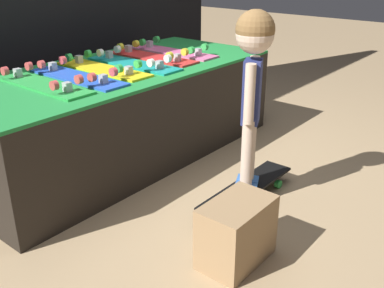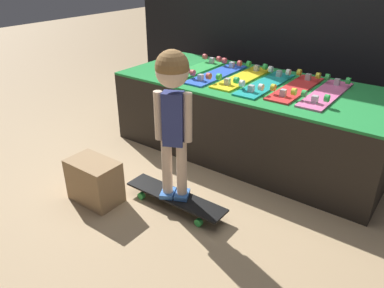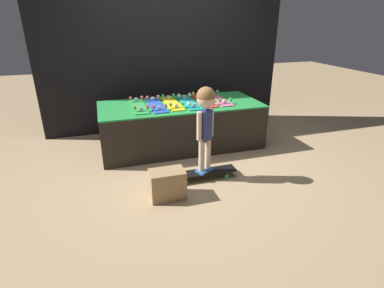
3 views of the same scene
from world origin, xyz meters
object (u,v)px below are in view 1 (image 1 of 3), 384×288
at_px(skateboard_green_on_rack, 42,83).
at_px(child, 253,68).
at_px(skateboard_blue_on_rack, 77,76).
at_px(skateboard_on_floor, 246,189).
at_px(skateboard_teal_on_rack, 133,63).
at_px(skateboard_pink_on_rack, 173,51).
at_px(skateboard_yellow_on_rack, 103,68).
at_px(storage_box, 237,232).
at_px(skateboard_red_on_rack, 152,56).

xyz_separation_m(skateboard_green_on_rack, child, (0.59, -1.07, 0.14)).
distance_m(skateboard_blue_on_rack, child, 1.11).
xyz_separation_m(skateboard_on_floor, child, (0.00, -0.00, 0.72)).
xyz_separation_m(skateboard_teal_on_rack, skateboard_pink_on_rack, (0.47, 0.05, 0.00)).
relative_size(skateboard_blue_on_rack, skateboard_on_floor, 0.98).
distance_m(skateboard_teal_on_rack, skateboard_on_floor, 1.20).
xyz_separation_m(skateboard_blue_on_rack, skateboard_on_floor, (0.35, -1.05, -0.58)).
relative_size(skateboard_blue_on_rack, skateboard_teal_on_rack, 1.00).
distance_m(skateboard_blue_on_rack, skateboard_pink_on_rack, 0.95).
relative_size(skateboard_yellow_on_rack, skateboard_teal_on_rack, 1.00).
bearing_deg(skateboard_yellow_on_rack, skateboard_pink_on_rack, 0.86).
bearing_deg(skateboard_teal_on_rack, skateboard_green_on_rack, 177.65).
bearing_deg(skateboard_on_floor, storage_box, -152.02).
height_order(skateboard_blue_on_rack, child, child).
height_order(skateboard_green_on_rack, skateboard_teal_on_rack, same).
distance_m(skateboard_green_on_rack, skateboard_teal_on_rack, 0.71).
bearing_deg(storage_box, skateboard_green_on_rack, 93.47).
xyz_separation_m(skateboard_green_on_rack, storage_box, (0.08, -1.34, -0.50)).
xyz_separation_m(skateboard_green_on_rack, skateboard_red_on_rack, (0.95, 0.02, 0.00)).
xyz_separation_m(child, storage_box, (-0.51, -0.27, -0.64)).
bearing_deg(skateboard_yellow_on_rack, skateboard_on_floor, -83.85).
distance_m(skateboard_green_on_rack, skateboard_on_floor, 1.35).
relative_size(skateboard_green_on_rack, skateboard_blue_on_rack, 1.00).
relative_size(skateboard_green_on_rack, skateboard_red_on_rack, 1.00).
relative_size(skateboard_blue_on_rack, skateboard_yellow_on_rack, 1.00).
bearing_deg(skateboard_red_on_rack, skateboard_yellow_on_rack, -179.02).
xyz_separation_m(skateboard_teal_on_rack, child, (-0.12, -1.04, 0.14)).
bearing_deg(skateboard_pink_on_rack, skateboard_red_on_rack, -179.37).
height_order(skateboard_teal_on_rack, skateboard_pink_on_rack, same).
relative_size(skateboard_pink_on_rack, storage_box, 2.06).
xyz_separation_m(skateboard_green_on_rack, skateboard_teal_on_rack, (0.71, -0.03, 0.00)).
bearing_deg(skateboard_yellow_on_rack, skateboard_blue_on_rack, -171.47).
bearing_deg(skateboard_red_on_rack, storage_box, -122.51).
distance_m(skateboard_green_on_rack, skateboard_red_on_rack, 0.95).
xyz_separation_m(skateboard_yellow_on_rack, skateboard_red_on_rack, (0.47, 0.01, 0.00)).
xyz_separation_m(skateboard_yellow_on_rack, child, (0.12, -1.08, 0.14)).
height_order(skateboard_blue_on_rack, skateboard_pink_on_rack, same).
bearing_deg(skateboard_yellow_on_rack, skateboard_teal_on_rack, -10.21).
relative_size(skateboard_green_on_rack, skateboard_pink_on_rack, 1.00).
xyz_separation_m(skateboard_pink_on_rack, child, (-0.59, -1.09, 0.14)).
bearing_deg(skateboard_pink_on_rack, skateboard_on_floor, -118.56).
bearing_deg(skateboard_blue_on_rack, skateboard_yellow_on_rack, 8.53).
xyz_separation_m(skateboard_blue_on_rack, skateboard_yellow_on_rack, (0.24, 0.04, 0.00)).
xyz_separation_m(skateboard_yellow_on_rack, skateboard_on_floor, (0.12, -1.08, -0.58)).
distance_m(skateboard_blue_on_rack, skateboard_on_floor, 1.25).
bearing_deg(skateboard_pink_on_rack, storage_box, -129.01).
bearing_deg(skateboard_on_floor, child, -88.21).
distance_m(skateboard_teal_on_rack, storage_box, 1.54).
bearing_deg(storage_box, skateboard_pink_on_rack, 50.99).
height_order(skateboard_blue_on_rack, skateboard_yellow_on_rack, same).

